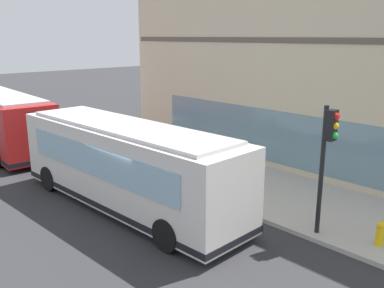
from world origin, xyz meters
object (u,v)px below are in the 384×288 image
object	(u,v)px
pedestrian_by_light_pole	(127,140)
city_bus_far_down_street	(1,121)
traffic_light_near_corner	(327,147)
fire_hydrant	(380,234)
newspaper_vending_box	(192,168)
pedestrian_near_building_entrance	(105,129)
city_bus_nearside	(126,166)

from	to	relation	value
pedestrian_by_light_pole	city_bus_far_down_street	bearing A→B (deg)	118.08
traffic_light_near_corner	pedestrian_by_light_pole	distance (m)	10.88
fire_hydrant	newspaper_vending_box	bearing A→B (deg)	89.26
pedestrian_by_light_pole	pedestrian_near_building_entrance	world-z (taller)	pedestrian_near_building_entrance
fire_hydrant	traffic_light_near_corner	bearing A→B (deg)	110.53
fire_hydrant	newspaper_vending_box	xyz separation A→B (m)	(0.10, 8.04, 0.09)
pedestrian_by_light_pole	traffic_light_near_corner	bearing A→B (deg)	-91.71
city_bus_far_down_street	pedestrian_near_building_entrance	xyz separation A→B (m)	(4.16, -3.70, -0.45)
pedestrian_by_light_pole	pedestrian_near_building_entrance	distance (m)	3.05
city_bus_far_down_street	newspaper_vending_box	world-z (taller)	city_bus_far_down_street
pedestrian_near_building_entrance	newspaper_vending_box	distance (m)	7.24
city_bus_nearside	newspaper_vending_box	size ratio (longest dim) A/B	11.26
fire_hydrant	pedestrian_by_light_pole	distance (m)	12.29
city_bus_far_down_street	newspaper_vending_box	distance (m)	11.65
city_bus_nearside	traffic_light_near_corner	world-z (taller)	traffic_light_near_corner
city_bus_far_down_street	newspaper_vending_box	xyz separation A→B (m)	(3.93, -10.92, -0.95)
fire_hydrant	pedestrian_by_light_pole	bearing A→B (deg)	91.22
city_bus_far_down_street	newspaper_vending_box	bearing A→B (deg)	-70.19
traffic_light_near_corner	fire_hydrant	xyz separation A→B (m)	(0.58, -1.56, -2.39)
city_bus_far_down_street	fire_hydrant	world-z (taller)	city_bus_far_down_street
city_bus_nearside	pedestrian_near_building_entrance	world-z (taller)	city_bus_nearside
city_bus_nearside	city_bus_far_down_street	distance (m)	11.37
traffic_light_near_corner	fire_hydrant	world-z (taller)	traffic_light_near_corner
pedestrian_by_light_pole	newspaper_vending_box	distance (m)	4.28
fire_hydrant	pedestrian_by_light_pole	size ratio (longest dim) A/B	0.45
traffic_light_near_corner	pedestrian_near_building_entrance	bearing A→B (deg)	86.17
city_bus_far_down_street	traffic_light_near_corner	distance (m)	17.76
city_bus_nearside	pedestrian_by_light_pole	world-z (taller)	city_bus_nearside
fire_hydrant	pedestrian_near_building_entrance	xyz separation A→B (m)	(0.33, 15.27, 0.59)
newspaper_vending_box	city_bus_nearside	bearing A→B (deg)	-173.02
fire_hydrant	pedestrian_by_light_pole	xyz separation A→B (m)	(-0.26, 12.28, 0.58)
city_bus_nearside	fire_hydrant	size ratio (longest dim) A/B	13.69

